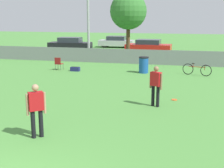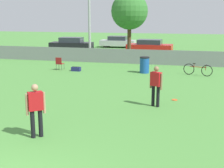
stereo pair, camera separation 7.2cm
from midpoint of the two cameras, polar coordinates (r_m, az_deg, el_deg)
fence_backline at (r=23.34m, az=5.02°, el=4.99°), size 25.98×0.07×1.21m
light_pole at (r=25.79m, az=-4.13°, el=14.98°), size 0.90×0.36×7.94m
tree_near_pole at (r=26.34m, az=3.31°, el=13.12°), size 3.03×3.03×5.43m
player_thrower_red at (r=12.34m, az=8.20°, el=0.10°), size 0.52×0.39×1.61m
player_defender_red at (r=9.35m, az=-13.56°, el=-4.10°), size 0.47×0.43×1.61m
frisbee_disc at (r=13.61m, az=11.52°, el=-2.85°), size 0.25×0.25×0.03m
folding_chair_sideline at (r=21.00m, az=-9.48°, el=3.84°), size 0.46×0.46×0.84m
bicycle_sideline at (r=19.50m, az=15.52°, el=2.54°), size 1.71×0.63×0.73m
trash_bin at (r=19.71m, az=6.06°, el=3.51°), size 0.61×0.61×1.02m
gear_bag_sideline at (r=20.47m, az=-6.49°, el=2.74°), size 0.59×0.32×0.29m
parked_car_dark at (r=32.43m, az=-7.36°, el=7.23°), size 4.41×1.97×1.39m
parked_car_silver at (r=35.75m, az=1.12°, el=7.73°), size 3.98×1.92×1.28m
parked_car_red at (r=30.76m, az=6.97°, el=6.89°), size 4.42×2.00×1.28m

